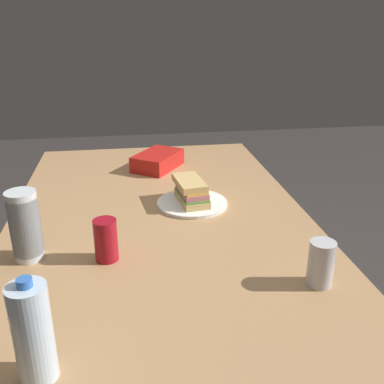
# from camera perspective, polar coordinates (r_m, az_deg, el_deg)

# --- Properties ---
(ground_plane) EXTENTS (8.00, 8.00, 0.00)m
(ground_plane) POSITION_cam_1_polar(r_m,az_deg,el_deg) (1.96, -3.55, -23.58)
(ground_plane) COLOR #383330
(dining_table) EXTENTS (1.69, 1.02, 0.76)m
(dining_table) POSITION_cam_1_polar(r_m,az_deg,el_deg) (1.55, -4.13, -5.97)
(dining_table) COLOR tan
(dining_table) RESTS_ON ground_plane
(paper_plate) EXTENTS (0.26, 0.26, 0.01)m
(paper_plate) POSITION_cam_1_polar(r_m,az_deg,el_deg) (1.59, 0.00, -1.46)
(paper_plate) COLOR white
(paper_plate) RESTS_ON dining_table
(sandwich) EXTENTS (0.19, 0.12, 0.08)m
(sandwich) POSITION_cam_1_polar(r_m,az_deg,el_deg) (1.58, -0.10, 0.14)
(sandwich) COLOR #DBB26B
(sandwich) RESTS_ON paper_plate
(soda_can_red) EXTENTS (0.07, 0.07, 0.12)m
(soda_can_red) POSITION_cam_1_polar(r_m,az_deg,el_deg) (1.25, -11.12, -6.14)
(soda_can_red) COLOR maroon
(soda_can_red) RESTS_ON dining_table
(chip_bag) EXTENTS (0.27, 0.25, 0.07)m
(chip_bag) POSITION_cam_1_polar(r_m,az_deg,el_deg) (1.97, -4.49, 4.09)
(chip_bag) COLOR red
(chip_bag) RESTS_ON dining_table
(water_bottle_tall) EXTENTS (0.07, 0.07, 0.22)m
(water_bottle_tall) POSITION_cam_1_polar(r_m,az_deg,el_deg) (0.89, -19.95, -16.81)
(water_bottle_tall) COLOR silver
(water_bottle_tall) RESTS_ON dining_table
(plastic_cup_stack) EXTENTS (0.08, 0.08, 0.20)m
(plastic_cup_stack) POSITION_cam_1_polar(r_m,az_deg,el_deg) (1.30, -20.85, -4.13)
(plastic_cup_stack) COLOR silver
(plastic_cup_stack) RESTS_ON dining_table
(soda_can_silver) EXTENTS (0.07, 0.07, 0.12)m
(soda_can_silver) POSITION_cam_1_polar(r_m,az_deg,el_deg) (1.17, 16.38, -8.90)
(soda_can_silver) COLOR silver
(soda_can_silver) RESTS_ON dining_table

